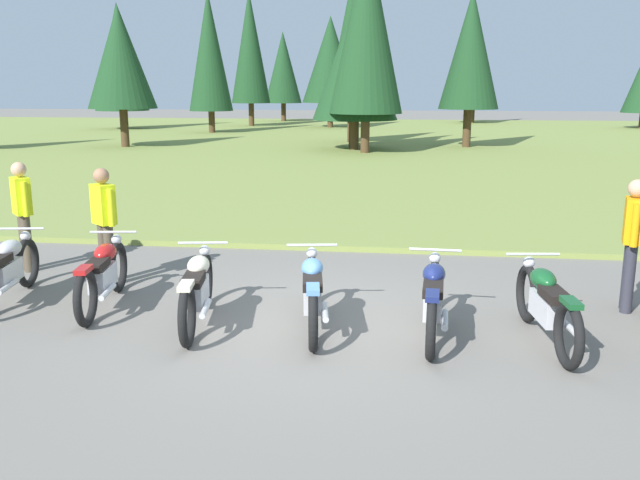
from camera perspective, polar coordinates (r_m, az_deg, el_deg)
ground_plane at (r=8.19m, az=-0.54°, el=-7.08°), size 140.00×140.00×0.00m
grass_moorland at (r=33.41m, az=5.56°, el=8.08°), size 80.00×44.00×0.10m
forest_treeline at (r=38.70m, az=-0.49°, el=15.15°), size 35.33×26.95×8.82m
motorcycle_silver at (r=9.80m, az=-24.73°, el=-2.26°), size 0.67×2.09×0.88m
motorcycle_red at (r=9.12m, az=-17.68°, el=-2.73°), size 0.66×2.09×0.88m
motorcycle_cream at (r=8.20m, az=-10.23°, el=-4.04°), size 0.66×2.09×0.88m
motorcycle_sky_blue at (r=7.96m, az=-0.63°, el=-4.36°), size 0.66×2.09×0.88m
motorcycle_navy at (r=7.83m, az=9.44°, el=-4.83°), size 0.62×2.10×0.88m
motorcycle_british_green at (r=7.92m, az=18.40°, el=-5.13°), size 0.63×2.10×0.88m
rider_with_back_turned at (r=10.06m, az=-17.58°, el=1.68°), size 0.44×0.40×1.67m
rider_near_row_end at (r=9.28m, az=24.65°, el=0.20°), size 0.30×0.54×1.67m
rider_in_hivis_vest at (r=11.24m, az=-23.60°, el=2.33°), size 0.41×0.42×1.67m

